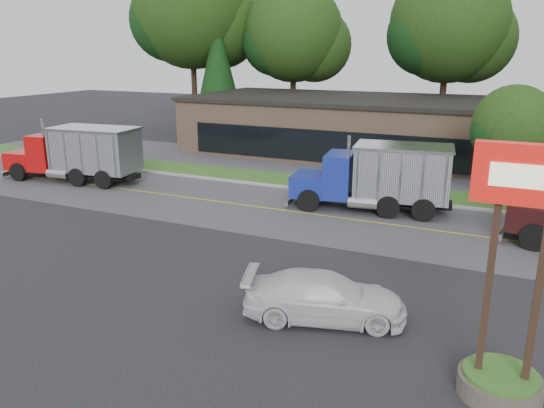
{
  "coord_description": "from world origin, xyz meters",
  "views": [
    {
      "loc": [
        10.16,
        -14.44,
        7.78
      ],
      "look_at": [
        1.53,
        4.22,
        1.8
      ],
      "focal_mm": 35.0,
      "sensor_mm": 36.0,
      "label": 1
    }
  ],
  "objects": [
    {
      "name": "evergreen_left",
      "position": [
        -16.0,
        30.0,
        6.03
      ],
      "size": [
        4.83,
        4.83,
        10.97
      ],
      "color": "#382619",
      "rests_on": "ground"
    },
    {
      "name": "road",
      "position": [
        0.0,
        9.0,
        0.0
      ],
      "size": [
        60.0,
        8.0,
        0.02
      ],
      "primitive_type": "cube",
      "color": "slate",
      "rests_on": "ground"
    },
    {
      "name": "tree_far_b",
      "position": [
        -9.85,
        34.12,
        8.95
      ],
      "size": [
        9.83,
        9.25,
        14.02
      ],
      "color": "#382619",
      "rests_on": "ground"
    },
    {
      "name": "center_line",
      "position": [
        0.0,
        9.0,
        0.0
      ],
      "size": [
        60.0,
        0.12,
        0.01
      ],
      "primitive_type": "cube",
      "color": "gold",
      "rests_on": "ground"
    },
    {
      "name": "strip_mall",
      "position": [
        2.0,
        26.0,
        2.0
      ],
      "size": [
        32.0,
        12.0,
        4.0
      ],
      "primitive_type": "cube",
      "color": "#A17D62",
      "rests_on": "ground"
    },
    {
      "name": "tree_far_a",
      "position": [
        -19.81,
        32.15,
        11.08
      ],
      "size": [
        12.17,
        11.46,
        17.36
      ],
      "color": "#382619",
      "rests_on": "ground"
    },
    {
      "name": "curb",
      "position": [
        0.0,
        13.2,
        0.0
      ],
      "size": [
        60.0,
        0.3,
        0.12
      ],
      "primitive_type": "cube",
      "color": "#9E9E99",
      "rests_on": "ground"
    },
    {
      "name": "dump_truck_blue",
      "position": [
        4.27,
        11.01,
        1.8
      ],
      "size": [
        8.04,
        3.61,
        3.36
      ],
      "rotation": [
        0.0,
        0.0,
        3.28
      ],
      "color": "black",
      "rests_on": "ground"
    },
    {
      "name": "bilo_sign",
      "position": [
        10.5,
        -2.5,
        2.02
      ],
      "size": [
        2.2,
        1.9,
        5.95
      ],
      "color": "#6B6054",
      "rests_on": "ground"
    },
    {
      "name": "tree_verge",
      "position": [
        10.07,
        15.05,
        3.92
      ],
      "size": [
        4.33,
        4.07,
        6.17
      ],
      "color": "#382619",
      "rests_on": "ground"
    },
    {
      "name": "ground",
      "position": [
        0.0,
        0.0,
        0.0
      ],
      "size": [
        140.0,
        140.0,
        0.0
      ],
      "primitive_type": "plane",
      "color": "#323237",
      "rests_on": "ground"
    },
    {
      "name": "far_parking",
      "position": [
        0.0,
        20.0,
        0.0
      ],
      "size": [
        60.0,
        7.0,
        0.02
      ],
      "primitive_type": "cube",
      "color": "slate",
      "rests_on": "ground"
    },
    {
      "name": "dump_truck_red",
      "position": [
        -13.85,
        9.46,
        1.81
      ],
      "size": [
        8.94,
        3.51,
        3.36
      ],
      "rotation": [
        0.0,
        0.0,
        3.25
      ],
      "color": "black",
      "rests_on": "ground"
    },
    {
      "name": "grass_verge",
      "position": [
        0.0,
        15.0,
        0.0
      ],
      "size": [
        60.0,
        3.4,
        0.03
      ],
      "primitive_type": "cube",
      "color": "#3F6322",
      "rests_on": "ground"
    },
    {
      "name": "tree_far_c",
      "position": [
        4.16,
        34.12,
        9.43
      ],
      "size": [
        10.36,
        9.75,
        14.78
      ],
      "color": "#382619",
      "rests_on": "ground"
    },
    {
      "name": "rally_car",
      "position": [
        5.54,
        -0.7,
        0.7
      ],
      "size": [
        5.21,
        3.31,
        1.41
      ],
      "primitive_type": "imported",
      "rotation": [
        0.0,
        0.0,
        1.87
      ],
      "color": "silver",
      "rests_on": "ground"
    }
  ]
}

